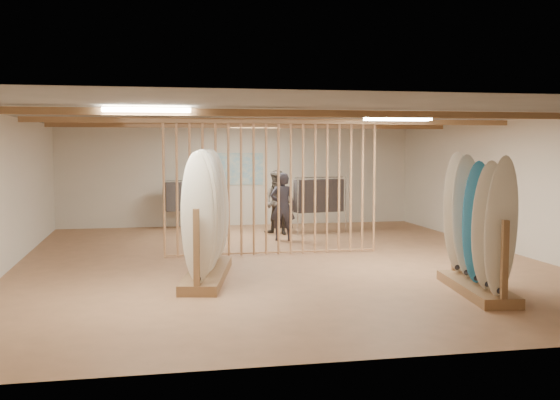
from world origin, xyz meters
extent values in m
plane|color=#AB7752|center=(0.00, 0.00, 0.00)|extent=(12.00, 12.00, 0.00)
plane|color=gray|center=(0.00, 0.00, 2.80)|extent=(12.00, 12.00, 0.00)
plane|color=silver|center=(0.00, 6.00, 1.40)|extent=(12.00, 0.00, 12.00)
plane|color=silver|center=(0.00, -6.00, 1.40)|extent=(12.00, 0.00, 12.00)
plane|color=silver|center=(-5.00, 0.00, 1.40)|extent=(0.00, 12.00, 12.00)
plane|color=silver|center=(5.00, 0.00, 1.40)|extent=(0.00, 12.00, 12.00)
cube|color=olive|center=(0.00, 0.00, 2.72)|extent=(9.50, 6.12, 0.10)
cube|color=white|center=(0.00, 0.00, 2.74)|extent=(1.20, 0.35, 0.06)
cylinder|color=tan|center=(-2.20, 0.80, 1.40)|extent=(0.05, 0.05, 2.78)
cylinder|color=tan|center=(-1.94, 0.80, 1.40)|extent=(0.05, 0.05, 2.78)
cylinder|color=tan|center=(-1.68, 0.80, 1.40)|extent=(0.05, 0.05, 2.78)
cylinder|color=tan|center=(-1.42, 0.80, 1.40)|extent=(0.05, 0.05, 2.78)
cylinder|color=tan|center=(-1.16, 0.80, 1.40)|extent=(0.05, 0.05, 2.78)
cylinder|color=tan|center=(-0.91, 0.80, 1.40)|extent=(0.05, 0.05, 2.78)
cylinder|color=tan|center=(-0.65, 0.80, 1.40)|extent=(0.05, 0.05, 2.78)
cylinder|color=tan|center=(-0.39, 0.80, 1.40)|extent=(0.05, 0.05, 2.78)
cylinder|color=tan|center=(-0.13, 0.80, 1.40)|extent=(0.05, 0.05, 2.78)
cylinder|color=tan|center=(0.13, 0.80, 1.40)|extent=(0.05, 0.05, 2.78)
cylinder|color=tan|center=(0.39, 0.80, 1.40)|extent=(0.05, 0.05, 2.78)
cylinder|color=tan|center=(0.65, 0.80, 1.40)|extent=(0.05, 0.05, 2.78)
cylinder|color=tan|center=(0.91, 0.80, 1.40)|extent=(0.05, 0.05, 2.78)
cylinder|color=tan|center=(1.16, 0.80, 1.40)|extent=(0.05, 0.05, 2.78)
cylinder|color=tan|center=(1.42, 0.80, 1.40)|extent=(0.05, 0.05, 2.78)
cylinder|color=tan|center=(1.68, 0.80, 1.40)|extent=(0.05, 0.05, 2.78)
cylinder|color=tan|center=(1.94, 0.80, 1.40)|extent=(0.05, 0.05, 2.78)
cylinder|color=tan|center=(2.20, 0.80, 1.40)|extent=(0.05, 0.05, 2.78)
cube|color=#3791C2|center=(0.00, 5.98, 1.60)|extent=(1.40, 0.03, 0.90)
cube|color=olive|center=(-1.54, -1.46, 0.08)|extent=(1.15, 2.79, 0.16)
cylinder|color=black|center=(-1.54, -1.46, 1.10)|extent=(0.56, 2.62, 0.01)
ellipsoid|color=silver|center=(-1.78, -2.60, 1.18)|extent=(0.53, 0.17, 2.03)
ellipsoid|color=silver|center=(-1.69, -2.14, 1.18)|extent=(0.53, 0.17, 2.03)
ellipsoid|color=white|center=(-1.59, -1.68, 1.18)|extent=(0.53, 0.17, 2.03)
ellipsoid|color=white|center=(-1.50, -1.23, 1.18)|extent=(0.53, 0.17, 2.03)
ellipsoid|color=silver|center=(-1.40, -0.77, 1.18)|extent=(0.53, 0.17, 2.03)
ellipsoid|color=white|center=(-1.31, -0.32, 1.18)|extent=(0.53, 0.17, 2.03)
cube|color=olive|center=(2.40, -3.32, 0.08)|extent=(0.85, 2.22, 0.15)
cylinder|color=black|center=(2.40, -3.32, 1.03)|extent=(0.29, 2.10, 0.01)
ellipsoid|color=silver|center=(2.28, -4.20, 1.11)|extent=(0.50, 0.13, 1.91)
ellipsoid|color=silver|center=(2.34, -3.76, 1.11)|extent=(0.50, 0.13, 1.91)
ellipsoid|color=#2D8CD1|center=(2.40, -3.32, 1.11)|extent=(0.50, 0.13, 1.91)
ellipsoid|color=silver|center=(2.46, -2.88, 1.11)|extent=(0.50, 0.13, 1.91)
ellipsoid|color=silver|center=(2.52, -2.45, 1.11)|extent=(0.50, 0.13, 1.91)
cylinder|color=silver|center=(-1.47, 5.40, 1.32)|extent=(1.27, 0.10, 0.03)
cube|color=black|center=(-1.47, 5.40, 0.88)|extent=(1.20, 0.38, 0.77)
cylinder|color=silver|center=(-1.47, 5.40, 0.68)|extent=(0.03, 0.03, 1.36)
cylinder|color=silver|center=(1.81, 3.96, 1.44)|extent=(1.36, 0.32, 0.03)
cube|color=black|center=(1.81, 3.96, 0.97)|extent=(1.33, 0.61, 0.84)
cylinder|color=silver|center=(1.81, 3.96, 0.74)|extent=(0.03, 0.03, 1.49)
imported|color=#2A2830|center=(0.62, 2.77, 0.92)|extent=(0.76, 0.60, 1.84)
imported|color=#39312C|center=(0.71, 3.81, 0.93)|extent=(1.13, 1.11, 1.85)
camera|label=1|loc=(-2.47, -12.40, 2.24)|focal=42.00mm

